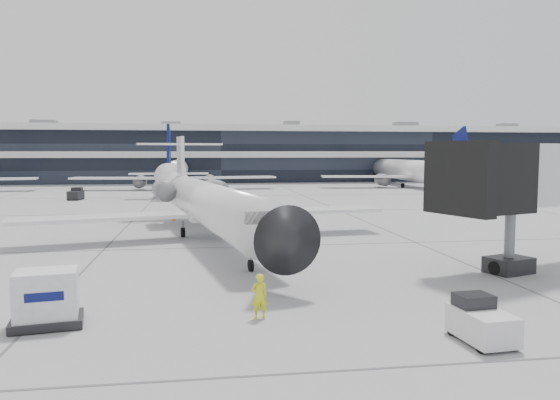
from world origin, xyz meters
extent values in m
plane|color=gray|center=(0.00, 0.00, 0.00)|extent=(220.00, 220.00, 0.00)
cube|color=black|center=(0.00, 82.00, 5.00)|extent=(170.00, 22.00, 10.00)
cylinder|color=white|center=(-3.40, 2.79, 2.44)|extent=(7.29, 25.62, 2.87)
cone|color=black|center=(-0.91, -11.23, 2.44)|extent=(3.35, 3.43, 2.87)
cone|color=white|center=(-5.93, 17.03, 2.76)|extent=(3.28, 3.83, 2.73)
cube|color=white|center=(-10.39, 2.63, 1.70)|extent=(12.01, 5.52, 0.23)
cube|color=white|center=(3.22, 5.05, 1.70)|extent=(11.92, 3.99, 0.23)
cylinder|color=slate|center=(-7.02, 11.00, 2.87)|extent=(2.20, 3.84, 1.59)
cylinder|color=slate|center=(-2.83, 11.75, 2.87)|extent=(2.20, 3.84, 1.59)
cube|color=white|center=(-5.82, 16.40, 5.00)|extent=(0.78, 2.77, 4.78)
cube|color=white|center=(-5.89, 16.82, 6.70)|extent=(7.83, 3.01, 0.17)
cylinder|color=black|center=(-1.63, -7.15, 0.30)|extent=(0.29, 0.62, 0.60)
cylinder|color=black|center=(-5.34, 4.61, 0.34)|extent=(0.37, 0.71, 0.68)
cylinder|color=black|center=(-2.20, 5.16, 0.34)|extent=(0.37, 0.71, 0.68)
cube|color=black|center=(9.18, -10.00, 4.79)|extent=(3.99, 4.41, 3.19)
cylinder|color=slate|center=(11.01, -9.37, 1.60)|extent=(0.50, 0.50, 3.19)
cube|color=black|center=(11.01, -9.37, 0.40)|extent=(2.46, 2.18, 0.80)
imported|color=yellow|center=(-2.05, -14.95, 0.82)|extent=(0.66, 0.49, 1.64)
cube|color=silver|center=(4.63, -18.44, 0.56)|extent=(1.51, 2.34, 0.91)
cube|color=black|center=(4.59, -17.94, 1.16)|extent=(1.19, 1.01, 0.51)
cylinder|color=black|center=(4.01, -17.68, 0.22)|extent=(0.22, 0.46, 0.45)
cylinder|color=black|center=(5.12, -17.58, 0.22)|extent=(0.22, 0.46, 0.45)
cylinder|color=black|center=(4.15, -19.30, 0.22)|extent=(0.22, 0.46, 0.45)
cylinder|color=black|center=(5.26, -19.20, 0.22)|extent=(0.22, 0.46, 0.45)
cube|color=black|center=(-9.38, -14.76, 0.18)|extent=(2.59, 2.10, 0.28)
cube|color=silver|center=(-9.38, -14.76, 1.14)|extent=(2.26, 1.85, 1.62)
cone|color=orange|center=(-6.40, 14.13, 0.27)|extent=(0.35, 0.35, 0.54)
cube|color=orange|center=(-6.40, 14.13, 0.01)|extent=(0.48, 0.48, 0.03)
cube|color=black|center=(-19.53, 36.99, 0.61)|extent=(1.70, 2.59, 1.00)
cube|color=black|center=(-19.47, 37.55, 1.28)|extent=(1.32, 1.12, 0.56)
cylinder|color=black|center=(-20.04, 37.94, 0.24)|extent=(0.25, 0.51, 0.49)
cylinder|color=black|center=(-18.83, 37.81, 0.24)|extent=(0.25, 0.51, 0.49)
cylinder|color=black|center=(-20.23, 36.18, 0.24)|extent=(0.25, 0.51, 0.49)
cylinder|color=black|center=(-19.02, 36.05, 0.24)|extent=(0.25, 0.51, 0.49)
camera|label=1|loc=(-4.11, -34.08, 5.99)|focal=35.00mm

